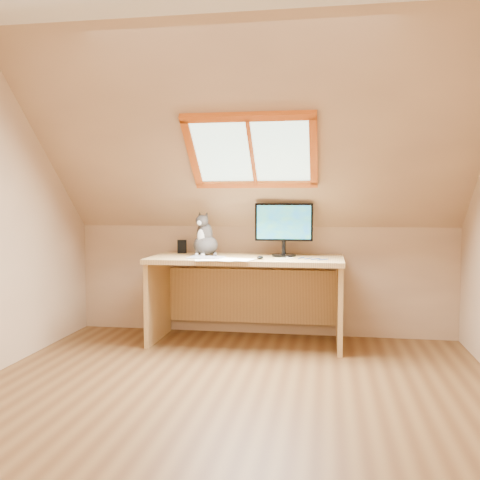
# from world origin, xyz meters

# --- Properties ---
(ground) EXTENTS (3.50, 3.50, 0.00)m
(ground) POSITION_xyz_m (0.00, 0.00, 0.00)
(ground) COLOR brown
(ground) RESTS_ON ground
(room_shell) EXTENTS (3.52, 3.52, 2.41)m
(room_shell) POSITION_xyz_m (0.00, -0.09, 1.43)
(room_shell) COLOR tan
(room_shell) RESTS_ON ground
(desk) EXTENTS (1.65, 0.72, 0.75)m
(desk) POSITION_xyz_m (-0.09, 1.45, 0.53)
(desk) COLOR tan
(desk) RESTS_ON ground
(monitor) EXTENTS (0.50, 0.21, 0.46)m
(monitor) POSITION_xyz_m (0.22, 1.47, 1.02)
(monitor) COLOR black
(monitor) RESTS_ON desk
(cat) EXTENTS (0.28, 0.31, 0.39)m
(cat) POSITION_xyz_m (-0.47, 1.42, 0.89)
(cat) COLOR #433D3B
(cat) RESTS_ON desk
(desk_speaker) EXTENTS (0.10, 0.10, 0.12)m
(desk_speaker) POSITION_xyz_m (-0.74, 1.63, 0.81)
(desk_speaker) COLOR black
(desk_speaker) RESTS_ON desk
(graphics_tablet) EXTENTS (0.31, 0.23, 0.01)m
(graphics_tablet) POSITION_xyz_m (-0.41, 1.20, 0.76)
(graphics_tablet) COLOR #B2B2B7
(graphics_tablet) RESTS_ON desk
(mouse) EXTENTS (0.06, 0.10, 0.03)m
(mouse) POSITION_xyz_m (0.05, 1.20, 0.77)
(mouse) COLOR black
(mouse) RESTS_ON desk
(papers) EXTENTS (0.35, 0.30, 0.01)m
(papers) POSITION_xyz_m (-0.23, 1.12, 0.76)
(papers) COLOR white
(papers) RESTS_ON desk
(cables) EXTENTS (0.51, 0.26, 0.01)m
(cables) POSITION_xyz_m (0.37, 1.26, 0.76)
(cables) COLOR silver
(cables) RESTS_ON desk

